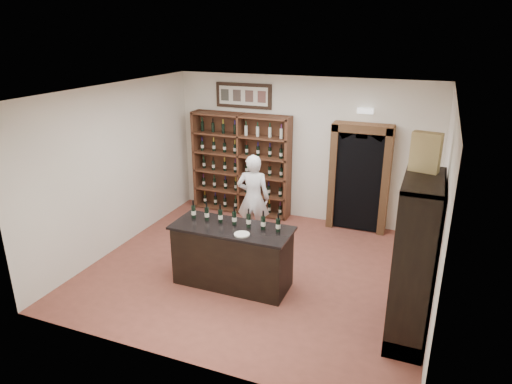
% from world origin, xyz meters
% --- Properties ---
extents(floor, '(5.50, 5.50, 0.00)m').
position_xyz_m(floor, '(0.00, 0.00, 0.00)').
color(floor, brown).
rests_on(floor, ground).
extents(ceiling, '(5.50, 5.50, 0.00)m').
position_xyz_m(ceiling, '(0.00, 0.00, 3.00)').
color(ceiling, white).
rests_on(ceiling, wall_back).
extents(wall_back, '(5.50, 0.04, 3.00)m').
position_xyz_m(wall_back, '(0.00, 2.50, 1.50)').
color(wall_back, silver).
rests_on(wall_back, ground).
extents(wall_left, '(0.04, 5.00, 3.00)m').
position_xyz_m(wall_left, '(-2.75, 0.00, 1.50)').
color(wall_left, silver).
rests_on(wall_left, ground).
extents(wall_right, '(0.04, 5.00, 3.00)m').
position_xyz_m(wall_right, '(2.75, 0.00, 1.50)').
color(wall_right, silver).
rests_on(wall_right, ground).
extents(wine_shelf, '(2.20, 0.38, 2.20)m').
position_xyz_m(wine_shelf, '(-1.30, 2.33, 1.10)').
color(wine_shelf, brown).
rests_on(wine_shelf, ground).
extents(framed_picture, '(1.25, 0.04, 0.52)m').
position_xyz_m(framed_picture, '(-1.30, 2.47, 2.55)').
color(framed_picture, black).
rests_on(framed_picture, wall_back).
extents(arched_doorway, '(1.17, 0.35, 2.17)m').
position_xyz_m(arched_doorway, '(1.25, 2.33, 1.14)').
color(arched_doorway, black).
rests_on(arched_doorway, ground).
extents(emergency_light, '(0.30, 0.10, 0.10)m').
position_xyz_m(emergency_light, '(1.25, 2.42, 2.40)').
color(emergency_light, white).
rests_on(emergency_light, wall_back).
extents(tasting_counter, '(1.88, 0.78, 1.00)m').
position_xyz_m(tasting_counter, '(-0.20, -0.60, 0.49)').
color(tasting_counter, black).
rests_on(tasting_counter, ground).
extents(counter_bottle_0, '(0.07, 0.07, 0.30)m').
position_xyz_m(counter_bottle_0, '(-0.92, -0.50, 1.11)').
color(counter_bottle_0, black).
rests_on(counter_bottle_0, tasting_counter).
extents(counter_bottle_1, '(0.07, 0.07, 0.30)m').
position_xyz_m(counter_bottle_1, '(-0.68, -0.50, 1.11)').
color(counter_bottle_1, black).
rests_on(counter_bottle_1, tasting_counter).
extents(counter_bottle_2, '(0.07, 0.07, 0.30)m').
position_xyz_m(counter_bottle_2, '(-0.44, -0.50, 1.11)').
color(counter_bottle_2, black).
rests_on(counter_bottle_2, tasting_counter).
extents(counter_bottle_3, '(0.07, 0.07, 0.30)m').
position_xyz_m(counter_bottle_3, '(-0.20, -0.50, 1.11)').
color(counter_bottle_3, black).
rests_on(counter_bottle_3, tasting_counter).
extents(counter_bottle_4, '(0.07, 0.07, 0.30)m').
position_xyz_m(counter_bottle_4, '(0.04, -0.50, 1.11)').
color(counter_bottle_4, black).
rests_on(counter_bottle_4, tasting_counter).
extents(counter_bottle_5, '(0.07, 0.07, 0.30)m').
position_xyz_m(counter_bottle_5, '(0.28, -0.50, 1.11)').
color(counter_bottle_5, black).
rests_on(counter_bottle_5, tasting_counter).
extents(counter_bottle_6, '(0.07, 0.07, 0.30)m').
position_xyz_m(counter_bottle_6, '(0.52, -0.50, 1.11)').
color(counter_bottle_6, black).
rests_on(counter_bottle_6, tasting_counter).
extents(side_cabinet, '(0.48, 1.20, 2.20)m').
position_xyz_m(side_cabinet, '(2.52, -0.90, 0.75)').
color(side_cabinet, black).
rests_on(side_cabinet, ground).
extents(shopkeeper, '(0.69, 0.52, 1.71)m').
position_xyz_m(shopkeeper, '(-0.51, 1.05, 0.85)').
color(shopkeeper, white).
rests_on(shopkeeper, ground).
extents(plate, '(0.23, 0.23, 0.02)m').
position_xyz_m(plate, '(0.06, -0.81, 1.01)').
color(plate, beige).
rests_on(plate, tasting_counter).
extents(wine_crate, '(0.38, 0.22, 0.50)m').
position_xyz_m(wine_crate, '(2.45, -0.60, 2.45)').
color(wine_crate, tan).
rests_on(wine_crate, side_cabinet).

